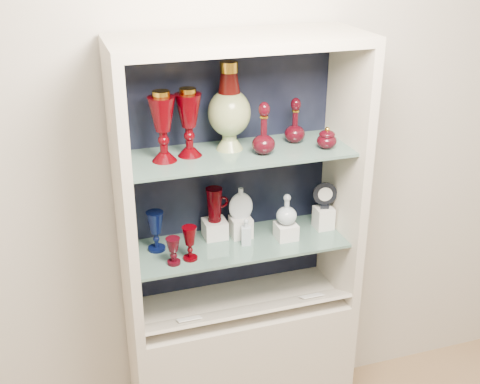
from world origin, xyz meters
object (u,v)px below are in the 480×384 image
object	(u,v)px
ruby_pitcher	(214,205)
clear_square_bottle	(246,232)
ruby_goblet_small	(173,251)
cameo_medallion	(325,195)
pedestal_lamp_right	(163,127)
ruby_decanter_b	(295,119)
ruby_decanter_a	(264,125)
lidded_bowl	(327,137)
enamel_urn	(229,107)
cobalt_goblet	(156,231)
ruby_goblet_tall	(190,243)
clear_round_decanter	(287,210)
flat_flask	(241,203)
pedestal_lamp_left	(189,123)

from	to	relation	value
ruby_pitcher	clear_square_bottle	xyz separation A→B (m)	(0.11, -0.10, -0.10)
ruby_goblet_small	cameo_medallion	bearing A→B (deg)	8.40
pedestal_lamp_right	ruby_decanter_b	xyz separation A→B (m)	(0.57, 0.04, -0.04)
ruby_decanter_b	ruby_decanter_a	bearing A→B (deg)	-152.08
lidded_bowl	enamel_urn	bearing A→B (deg)	163.22
cobalt_goblet	ruby_decanter_b	bearing A→B (deg)	-0.58
ruby_pitcher	cameo_medallion	bearing A→B (deg)	-8.33
ruby_decanter_b	clear_square_bottle	world-z (taller)	ruby_decanter_b
ruby_goblet_tall	cameo_medallion	bearing A→B (deg)	7.95
ruby_pitcher	cameo_medallion	distance (m)	0.50
ruby_goblet_tall	clear_round_decanter	world-z (taller)	clear_round_decanter
ruby_goblet_tall	clear_round_decanter	xyz separation A→B (m)	(0.44, 0.05, 0.06)
enamel_urn	ruby_goblet_tall	bearing A→B (deg)	-149.95
enamel_urn	cameo_medallion	size ratio (longest dim) A/B	2.82
enamel_urn	lidded_bowl	distance (m)	0.42
pedestal_lamp_right	ruby_pitcher	bearing A→B (deg)	21.14
ruby_goblet_tall	clear_square_bottle	xyz separation A→B (m)	(0.26, 0.05, -0.01)
ruby_goblet_tall	flat_flask	xyz separation A→B (m)	(0.26, 0.13, 0.09)
enamel_urn	ruby_decanter_a	world-z (taller)	enamel_urn
ruby_pitcher	clear_round_decanter	xyz separation A→B (m)	(0.29, -0.11, -0.02)
ruby_decanter_b	clear_round_decanter	world-z (taller)	ruby_decanter_b
cobalt_goblet	pedestal_lamp_left	bearing A→B (deg)	-9.22
flat_flask	cameo_medallion	distance (m)	0.38
ruby_decanter_b	clear_square_bottle	xyz separation A→B (m)	(-0.24, -0.06, -0.46)
flat_flask	clear_round_decanter	size ratio (longest dim) A/B	1.08
enamel_urn	ruby_goblet_small	world-z (taller)	enamel_urn
enamel_urn	clear_square_bottle	world-z (taller)	enamel_urn
cameo_medallion	ruby_pitcher	bearing A→B (deg)	-173.23
pedestal_lamp_left	ruby_decanter_a	world-z (taller)	pedestal_lamp_left
enamel_urn	ruby_pitcher	world-z (taller)	enamel_urn
ruby_decanter_a	clear_round_decanter	distance (m)	0.42
enamel_urn	clear_round_decanter	bearing A→B (deg)	-17.26
flat_flask	cobalt_goblet	bearing A→B (deg)	-170.03
ruby_goblet_tall	clear_square_bottle	distance (m)	0.27
pedestal_lamp_right	ruby_decanter_a	world-z (taller)	pedestal_lamp_right
pedestal_lamp_right	flat_flask	bearing A→B (deg)	10.11
ruby_pitcher	pedestal_lamp_right	bearing A→B (deg)	-159.59
ruby_pitcher	clear_round_decanter	distance (m)	0.31
clear_square_bottle	pedestal_lamp_right	bearing A→B (deg)	176.80
lidded_bowl	ruby_pitcher	size ratio (longest dim) A/B	0.61
lidded_bowl	clear_square_bottle	world-z (taller)	lidded_bowl
pedestal_lamp_right	clear_round_decanter	size ratio (longest dim) A/B	2.07
enamel_urn	lidded_bowl	world-z (taller)	enamel_urn
enamel_urn	cameo_medallion	xyz separation A→B (m)	(0.43, -0.03, -0.44)
pedestal_lamp_left	flat_flask	world-z (taller)	pedestal_lamp_left
ruby_decanter_a	flat_flask	xyz separation A→B (m)	(-0.06, 0.11, -0.38)
ruby_decanter_b	ruby_goblet_tall	bearing A→B (deg)	-167.02
cameo_medallion	lidded_bowl	bearing A→B (deg)	-106.28
lidded_bowl	flat_flask	bearing A→B (deg)	159.51
cobalt_goblet	ruby_pitcher	bearing A→B (deg)	7.52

